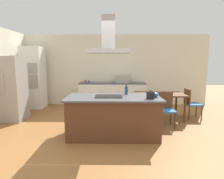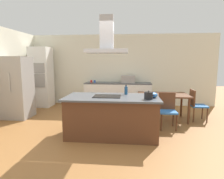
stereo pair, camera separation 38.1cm
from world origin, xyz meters
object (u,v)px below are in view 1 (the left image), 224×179
tea_kettle (151,95)px  coffee_mug_red (86,81)px  coffee_mug_blue (89,82)px  wall_oven_stack (34,78)px  countertop_microwave (123,79)px  chair_facing_island (165,107)px  range_hood (108,41)px  mixing_bowl (154,94)px  chair_at_right_end (191,102)px  olive_oil_bottle (126,90)px  refrigerator (9,89)px  dining_table (160,96)px  cooktop (109,96)px

tea_kettle → coffee_mug_red: (-1.84, 3.08, -0.03)m
coffee_mug_blue → wall_oven_stack: size_ratio=0.04×
countertop_microwave → chair_facing_island: bearing=-65.1°
range_hood → mixing_bowl: bearing=-2.3°
countertop_microwave → chair_at_right_end: 2.53m
olive_oil_bottle → coffee_mug_blue: (-1.23, 2.49, -0.05)m
countertop_microwave → refrigerator: refrigerator is taller
tea_kettle → refrigerator: 4.01m
chair_facing_island → chair_at_right_end: (0.92, 0.67, 0.00)m
wall_oven_stack → dining_table: size_ratio=1.57×
coffee_mug_blue → refrigerator: bearing=-141.3°
wall_oven_stack → chair_facing_island: 4.72m
olive_oil_bottle → chair_facing_island: 1.21m
countertop_microwave → dining_table: size_ratio=0.36×
coffee_mug_blue → dining_table: size_ratio=0.06×
dining_table → cooktop: bearing=-137.4°
coffee_mug_red → refrigerator: bearing=-138.6°
countertop_microwave → range_hood: 3.10m
cooktop → dining_table: cooktop is taller
coffee_mug_red → dining_table: 2.85m
refrigerator → mixing_bowl: bearing=-17.1°
wall_oven_stack → dining_table: 4.47m
coffee_mug_red → wall_oven_stack: (-1.84, -0.21, 0.16)m
cooktop → tea_kettle: size_ratio=2.63×
countertop_microwave → wall_oven_stack: bearing=-175.9°
coffee_mug_blue → dining_table: (2.27, -1.46, -0.28)m
wall_oven_stack → chair_at_right_end: (5.16, -1.31, -0.59)m
tea_kettle → coffee_mug_blue: 3.48m
olive_oil_bottle → chair_at_right_end: olive_oil_bottle is taller
olive_oil_bottle → countertop_microwave: 2.57m
countertop_microwave → mixing_bowl: bearing=-79.1°
refrigerator → chair_facing_island: size_ratio=2.04×
wall_oven_stack → chair_facing_island: bearing=-24.9°
coffee_mug_red → dining_table: size_ratio=0.06×
cooktop → range_hood: 1.20m
wall_oven_stack → dining_table: (4.25, -1.31, -0.43)m
cooktop → coffee_mug_blue: (-0.81, 2.80, 0.04)m
chair_facing_island → coffee_mug_blue: bearing=136.8°
cooktop → refrigerator: 3.10m
olive_oil_bottle → refrigerator: bearing=165.6°
tea_kettle → range_hood: 1.45m
tea_kettle → olive_oil_bottle: (-0.48, 0.55, 0.02)m
wall_oven_stack → range_hood: bearing=-43.5°
tea_kettle → mixing_bowl: size_ratio=1.09×
chair_facing_island → range_hood: (-1.46, -0.67, 1.59)m
countertop_microwave → coffee_mug_blue: countertop_microwave is taller
countertop_microwave → olive_oil_bottle: bearing=-90.5°
chair_facing_island → tea_kettle: bearing=-122.1°
dining_table → chair_at_right_end: chair_at_right_end is taller
cooktop → coffee_mug_blue: bearing=106.2°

